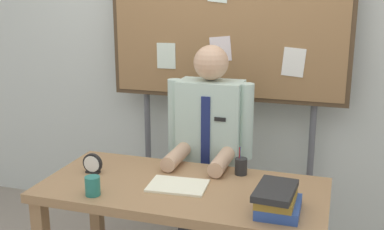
{
  "coord_description": "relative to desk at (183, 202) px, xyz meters",
  "views": [
    {
      "loc": [
        0.76,
        -2.22,
        1.74
      ],
      "look_at": [
        0.0,
        0.16,
        1.08
      ],
      "focal_mm": 44.34,
      "sensor_mm": 36.0,
      "label": 1
    }
  ],
  "objects": [
    {
      "name": "back_wall",
      "position": [
        0.0,
        1.13,
        0.72
      ],
      "size": [
        6.4,
        0.08,
        2.7
      ],
      "primitive_type": "cube",
      "color": "silver",
      "rests_on": "ground_plane"
    },
    {
      "name": "desk",
      "position": [
        0.0,
        0.0,
        0.0
      ],
      "size": [
        1.52,
        0.71,
        0.73
      ],
      "color": "#9E754C",
      "rests_on": "ground_plane"
    },
    {
      "name": "person",
      "position": [
        0.0,
        0.54,
        0.03
      ],
      "size": [
        0.55,
        0.56,
        1.42
      ],
      "color": "#2D2D33",
      "rests_on": "ground_plane"
    },
    {
      "name": "bulletin_board",
      "position": [
        0.0,
        0.92,
        0.89
      ],
      "size": [
        1.66,
        0.09,
        2.08
      ],
      "color": "#4C3823",
      "rests_on": "ground_plane"
    },
    {
      "name": "book_stack",
      "position": [
        0.52,
        -0.16,
        0.16
      ],
      "size": [
        0.21,
        0.29,
        0.12
      ],
      "color": "#2D4C99",
      "rests_on": "desk"
    },
    {
      "name": "open_notebook",
      "position": [
        -0.02,
        -0.02,
        0.1
      ],
      "size": [
        0.32,
        0.24,
        0.01
      ],
      "primitive_type": "cube",
      "rotation": [
        0.0,
        0.0,
        0.08
      ],
      "color": "#F4EFCC",
      "rests_on": "desk"
    },
    {
      "name": "desk_clock",
      "position": [
        -0.55,
        0.02,
        0.15
      ],
      "size": [
        0.12,
        0.04,
        0.12
      ],
      "color": "black",
      "rests_on": "desk"
    },
    {
      "name": "coffee_mug",
      "position": [
        -0.4,
        -0.25,
        0.15
      ],
      "size": [
        0.08,
        0.08,
        0.1
      ],
      "primitive_type": "cylinder",
      "color": "#267266",
      "rests_on": "desk"
    },
    {
      "name": "pen_holder",
      "position": [
        0.26,
        0.26,
        0.15
      ],
      "size": [
        0.07,
        0.07,
        0.16
      ],
      "color": "#262626",
      "rests_on": "desk"
    }
  ]
}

